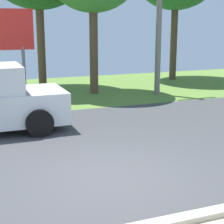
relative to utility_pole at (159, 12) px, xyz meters
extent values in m
cube|color=#424244|center=(-5.01, -5.63, -3.49)|extent=(40.00, 8.00, 0.10)
cube|color=olive|center=(-5.01, 2.37, -3.49)|extent=(40.00, 8.00, 0.10)
cube|color=#B2AD9E|center=(-5.01, -9.63, -3.39)|extent=(40.00, 0.24, 0.10)
cube|color=#2D3842|center=(-6.21, -3.31, -2.01)|extent=(0.10, 1.70, 0.77)
cylinder|color=black|center=(-5.86, -2.31, -3.06)|extent=(0.76, 0.28, 0.76)
cylinder|color=black|center=(-5.86, -4.31, -3.06)|extent=(0.76, 0.28, 0.76)
cylinder|color=gray|center=(0.00, 0.00, -0.17)|extent=(0.24, 0.24, 6.54)
cylinder|color=slate|center=(-5.69, -0.60, -2.34)|extent=(0.12, 0.12, 2.20)
cylinder|color=brown|center=(2.82, 3.56, -1.30)|extent=(0.36, 0.36, 4.28)
cylinder|color=brown|center=(-2.46, 1.20, -1.46)|extent=(0.36, 0.36, 3.96)
cylinder|color=brown|center=(-4.38, 3.01, -1.33)|extent=(0.36, 0.36, 4.23)
camera|label=1|loc=(-7.53, -14.14, -0.39)|focal=59.77mm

